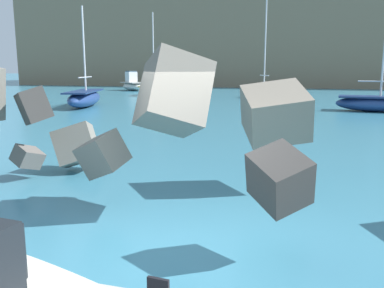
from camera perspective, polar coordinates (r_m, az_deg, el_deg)
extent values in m
plane|color=teal|center=(6.27, -2.57, -13.43)|extent=(400.00, 400.00, 0.00)
cube|color=#605B56|center=(10.15, -22.07, -1.68)|extent=(0.72, 0.75, 0.68)
cube|color=#3D3A38|center=(9.94, -21.34, 5.01)|extent=(1.04, 0.92, 0.95)
cube|color=slate|center=(7.65, -12.42, -1.42)|extent=(0.96, 0.86, 0.97)
cube|color=slate|center=(6.81, -2.66, 7.05)|extent=(1.43, 1.73, 1.62)
cube|color=gray|center=(8.40, 11.59, 4.32)|extent=(1.53, 1.74, 1.39)
cube|color=slate|center=(10.50, -15.89, -0.13)|extent=(1.34, 1.14, 1.27)
cube|color=#3D3A38|center=(5.27, 12.19, -4.77)|extent=(0.88, 1.08, 0.96)
cylinder|color=black|center=(2.63, -23.09, -16.12)|extent=(0.09, 0.09, 0.56)
ellipsoid|color=silver|center=(2.77, -23.50, -16.19)|extent=(2.11, 0.55, 0.37)
ellipsoid|color=beige|center=(49.48, -8.35, 8.00)|extent=(4.42, 4.34, 0.99)
cube|color=#9C9991|center=(49.46, -8.37, 8.53)|extent=(4.06, 3.99, 0.10)
cube|color=silver|center=(49.75, -8.53, 9.29)|extent=(1.69, 1.69, 1.22)
cube|color=#334C5B|center=(49.74, -8.55, 10.06)|extent=(1.52, 1.52, 0.12)
ellipsoid|color=beige|center=(36.40, 10.20, 7.18)|extent=(3.25, 4.87, 1.10)
cube|color=#9C9991|center=(36.37, 10.22, 7.98)|extent=(2.99, 4.48, 0.10)
cylinder|color=silver|center=(36.74, 10.27, 13.90)|extent=(0.12, 0.12, 7.48)
cylinder|color=silver|center=(36.68, 10.12, 9.47)|extent=(1.10, 2.58, 0.08)
ellipsoid|color=navy|center=(27.06, 24.17, 5.16)|extent=(4.54, 2.26, 0.92)
cube|color=navy|center=(27.03, 24.24, 6.04)|extent=(4.18, 2.08, 0.10)
cylinder|color=silver|center=(27.01, 25.09, 7.97)|extent=(2.64, 0.30, 0.08)
ellipsoid|color=navy|center=(28.86, -14.85, 6.17)|extent=(3.47, 6.49, 1.09)
cube|color=navy|center=(28.83, -14.89, 7.16)|extent=(3.19, 5.97, 0.10)
cylinder|color=silver|center=(29.28, -14.94, 12.79)|extent=(0.12, 0.12, 5.62)
cylinder|color=silver|center=(29.25, -14.77, 9.06)|extent=(1.21, 3.62, 0.08)
ellipsoid|color=#EAC64C|center=(40.21, -5.49, 7.49)|extent=(2.42, 4.57, 0.95)
cube|color=#AF9539|center=(40.19, -5.51, 8.11)|extent=(2.23, 4.21, 0.10)
cylinder|color=silver|center=(40.52, -5.46, 13.09)|extent=(0.12, 0.12, 6.93)
cylinder|color=silver|center=(40.48, -5.40, 9.46)|extent=(0.35, 2.63, 0.08)
sphere|color=#E54C1E|center=(29.23, -22.35, 5.14)|extent=(0.44, 0.44, 0.44)
sphere|color=silver|center=(36.84, -15.19, 6.51)|extent=(0.44, 0.44, 0.44)
cube|color=#847056|center=(78.76, 12.59, 14.63)|extent=(80.42, 44.21, 17.13)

